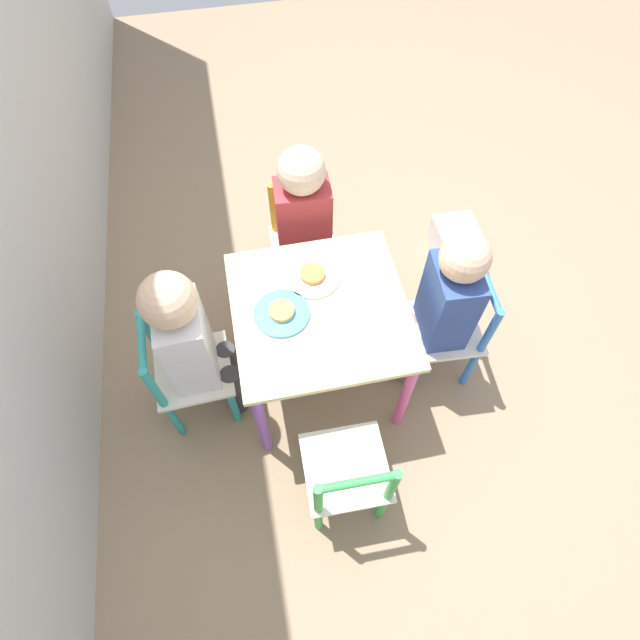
{
  "coord_description": "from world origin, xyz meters",
  "views": [
    {
      "loc": [
        -0.87,
        0.18,
        1.82
      ],
      "look_at": [
        0.0,
        0.0,
        0.42
      ],
      "focal_mm": 28.0,
      "sensor_mm": 36.0,
      "label": 1
    }
  ],
  "objects": [
    {
      "name": "ground_plane",
      "position": [
        0.0,
        0.0,
        0.0
      ],
      "size": [
        6.0,
        6.0,
        0.0
      ],
      "primitive_type": "plane",
      "color": "#8C755B"
    },
    {
      "name": "kids_table",
      "position": [
        0.0,
        0.0,
        0.41
      ],
      "size": [
        0.56,
        0.56,
        0.49
      ],
      "color": "beige",
      "rests_on": "ground_plane"
    },
    {
      "name": "chair_yellow",
      "position": [
        0.48,
        -0.03,
        0.25
      ],
      "size": [
        0.27,
        0.27,
        0.51
      ],
      "rotation": [
        0.0,
        0.0,
        -1.63
      ],
      "color": "silver",
      "rests_on": "ground_plane"
    },
    {
      "name": "chair_teal",
      "position": [
        -0.02,
        0.48,
        0.25
      ],
      "size": [
        0.27,
        0.27,
        0.51
      ],
      "rotation": [
        0.0,
        0.0,
        0.04
      ],
      "color": "silver",
      "rests_on": "ground_plane"
    },
    {
      "name": "chair_blue",
      "position": [
        -0.03,
        -0.48,
        0.25
      ],
      "size": [
        0.28,
        0.28,
        0.51
      ],
      "rotation": [
        0.0,
        0.0,
        -3.21
      ],
      "color": "silver",
      "rests_on": "ground_plane"
    },
    {
      "name": "chair_green",
      "position": [
        -0.48,
        0.01,
        0.25
      ],
      "size": [
        0.27,
        0.27,
        0.51
      ],
      "rotation": [
        0.0,
        0.0,
        1.55
      ],
      "color": "silver",
      "rests_on": "ground_plane"
    },
    {
      "name": "child_right",
      "position": [
        0.42,
        -0.02,
        0.46
      ],
      "size": [
        0.22,
        0.21,
        0.76
      ],
      "rotation": [
        0.0,
        0.0,
        -1.63
      ],
      "color": "#7A6B5B",
      "rests_on": "ground_plane"
    },
    {
      "name": "child_back",
      "position": [
        -0.02,
        0.42,
        0.46
      ],
      "size": [
        0.21,
        0.22,
        0.77
      ],
      "rotation": [
        0.0,
        0.0,
        0.04
      ],
      "color": "#38383D",
      "rests_on": "ground_plane"
    },
    {
      "name": "child_front",
      "position": [
        -0.03,
        -0.42,
        0.44
      ],
      "size": [
        0.21,
        0.22,
        0.75
      ],
      "rotation": [
        0.0,
        0.0,
        -3.21
      ],
      "color": "#7A6B5B",
      "rests_on": "ground_plane"
    },
    {
      "name": "plate_right",
      "position": [
        0.12,
        0.0,
        0.5
      ],
      "size": [
        0.18,
        0.18,
        0.03
      ],
      "color": "white",
      "rests_on": "kids_table"
    },
    {
      "name": "plate_back",
      "position": [
        0.0,
        0.12,
        0.5
      ],
      "size": [
        0.18,
        0.18,
        0.03
      ],
      "color": "#4C9EE0",
      "rests_on": "kids_table"
    },
    {
      "name": "storage_bin",
      "position": [
        0.49,
        -0.74,
        0.08
      ],
      "size": [
        0.23,
        0.19,
        0.16
      ],
      "color": "silver",
      "rests_on": "ground_plane"
    }
  ]
}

